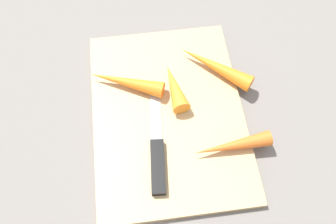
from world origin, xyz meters
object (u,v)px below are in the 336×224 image
at_px(cutting_board, 168,114).
at_px(carrot_short, 232,146).
at_px(carrot_long, 126,82).
at_px(knife, 158,159).
at_px(carrot_shortest, 174,87).
at_px(carrot_longest, 215,66).

relative_size(cutting_board, carrot_short, 2.81).
relative_size(cutting_board, carrot_long, 2.65).
bearing_deg(knife, carrot_long, 19.39).
xyz_separation_m(carrot_shortest, carrot_longest, (-0.03, 0.08, -0.00)).
relative_size(cutting_board, knife, 1.79).
bearing_deg(carrot_shortest, knife, 152.01).
distance_m(carrot_shortest, carrot_long, 0.09).
relative_size(carrot_longest, carrot_short, 1.14).
xyz_separation_m(carrot_shortest, carrot_short, (0.12, 0.08, -0.00)).
relative_size(knife, carrot_shortest, 2.17).
xyz_separation_m(knife, carrot_longest, (-0.16, 0.12, 0.01)).
bearing_deg(carrot_shortest, carrot_long, 67.15).
xyz_separation_m(carrot_long, carrot_short, (0.14, 0.16, -0.00)).
height_order(cutting_board, carrot_shortest, carrot_shortest).
height_order(cutting_board, carrot_longest, carrot_longest).
distance_m(carrot_long, carrot_short, 0.22).
distance_m(knife, carrot_longest, 0.20).
xyz_separation_m(carrot_long, carrot_longest, (-0.01, 0.16, 0.00)).
xyz_separation_m(cutting_board, carrot_longest, (-0.07, 0.10, 0.02)).
xyz_separation_m(knife, carrot_long, (-0.15, -0.04, 0.01)).
bearing_deg(cutting_board, carrot_long, -132.56).
xyz_separation_m(cutting_board, knife, (0.09, -0.03, 0.01)).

